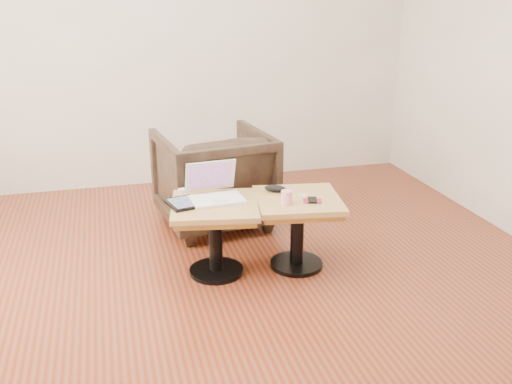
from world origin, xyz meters
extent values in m
cube|color=brown|center=(0.00, 0.00, 0.00)|extent=(4.50, 4.50, 0.01)
cube|color=silver|center=(0.00, 2.25, 1.35)|extent=(4.50, 0.02, 2.70)
cube|color=silver|center=(0.00, -2.25, 1.35)|extent=(4.50, 0.02, 2.70)
cylinder|color=black|center=(-0.03, 0.30, 0.01)|extent=(0.35, 0.35, 0.03)
cylinder|color=black|center=(-0.03, 0.30, 0.24)|extent=(0.09, 0.09, 0.43)
cube|color=#995A21|center=(-0.03, 0.30, 0.44)|extent=(0.58, 0.58, 0.04)
cube|color=olive|center=(-0.03, 0.30, 0.47)|extent=(0.63, 0.63, 0.03)
cylinder|color=black|center=(0.51, 0.25, 0.01)|extent=(0.35, 0.35, 0.03)
cylinder|color=black|center=(0.51, 0.25, 0.24)|extent=(0.09, 0.09, 0.43)
cube|color=#995A21|center=(0.51, 0.25, 0.44)|extent=(0.57, 0.57, 0.04)
cube|color=olive|center=(0.51, 0.25, 0.47)|extent=(0.61, 0.61, 0.03)
cube|color=white|center=(-0.01, 0.33, 0.50)|extent=(0.35, 0.26, 0.02)
cube|color=silver|center=(-0.01, 0.37, 0.51)|extent=(0.28, 0.13, 0.00)
cube|color=silver|center=(0.00, 0.27, 0.51)|extent=(0.09, 0.07, 0.00)
cube|color=white|center=(-0.02, 0.48, 0.61)|extent=(0.34, 0.10, 0.21)
cube|color=maroon|center=(-0.02, 0.48, 0.61)|extent=(0.30, 0.08, 0.18)
cube|color=black|center=(-0.22, 0.33, 0.50)|extent=(0.23, 0.27, 0.02)
cube|color=#191E38|center=(-0.22, 0.33, 0.51)|extent=(0.19, 0.23, 0.00)
cube|color=white|center=(-0.20, 0.55, 0.50)|extent=(0.05, 0.05, 0.03)
ellipsoid|color=black|center=(0.40, 0.40, 0.51)|extent=(0.17, 0.14, 0.05)
cylinder|color=#E9407A|center=(0.40, 0.17, 0.54)|extent=(0.07, 0.07, 0.09)
sphere|color=white|center=(0.55, 0.28, 0.50)|extent=(0.01, 0.01, 0.01)
sphere|color=white|center=(0.56, 0.29, 0.50)|extent=(0.01, 0.01, 0.01)
sphere|color=white|center=(0.53, 0.29, 0.50)|extent=(0.01, 0.01, 0.01)
sphere|color=white|center=(0.57, 0.27, 0.50)|extent=(0.01, 0.01, 0.01)
sphere|color=white|center=(0.53, 0.26, 0.50)|extent=(0.01, 0.01, 0.01)
sphere|color=white|center=(0.55, 0.25, 0.50)|extent=(0.01, 0.01, 0.01)
cylinder|color=white|center=(0.55, 0.28, 0.49)|extent=(0.06, 0.04, 0.00)
cube|color=maroon|center=(0.58, 0.17, 0.49)|extent=(0.13, 0.11, 0.01)
cube|color=black|center=(0.58, 0.17, 0.50)|extent=(0.08, 0.11, 0.01)
imported|color=black|center=(0.12, 1.12, 0.38)|extent=(0.91, 0.93, 0.75)
camera|label=1|loc=(-0.65, -3.01, 1.78)|focal=40.00mm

